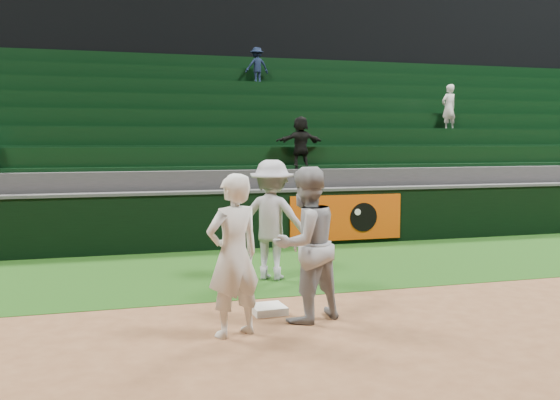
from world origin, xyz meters
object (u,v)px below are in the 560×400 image
at_px(first_base, 268,309).
at_px(first_baseman, 233,255).
at_px(baserunner, 305,244).
at_px(base_coach, 272,220).

xyz_separation_m(first_base, first_baseman, (-0.64, -0.83, 0.91)).
xyz_separation_m(first_base, baserunner, (0.37, -0.47, 0.94)).
bearing_deg(first_base, base_coach, 73.17).
bearing_deg(baserunner, first_baseman, -2.09).
bearing_deg(base_coach, first_base, 103.08).
xyz_separation_m(first_baseman, baserunner, (1.01, 0.36, 0.03)).
distance_m(first_base, baserunner, 1.11).
bearing_deg(base_coach, first_baseman, 96.05).
distance_m(first_baseman, base_coach, 3.02).
distance_m(first_baseman, baserunner, 1.07).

